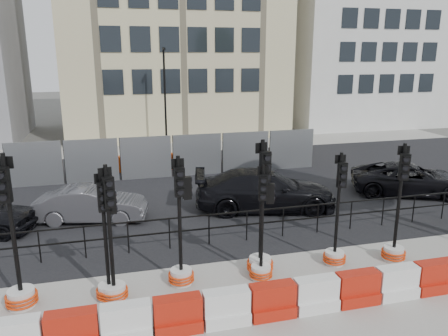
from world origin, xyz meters
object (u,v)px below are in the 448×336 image
object	(u,v)px
traffic_signal_a	(19,278)
traffic_signal_d	(181,255)
traffic_signal_h	(395,238)
car_c	(265,190)

from	to	relation	value
traffic_signal_a	traffic_signal_d	bearing A→B (deg)	13.44
traffic_signal_h	car_c	distance (m)	5.30
traffic_signal_a	traffic_signal_d	world-z (taller)	traffic_signal_a
traffic_signal_a	traffic_signal_h	size ratio (longest dim) A/B	1.08
traffic_signal_d	traffic_signal_h	distance (m)	5.99
traffic_signal_a	traffic_signal_h	world-z (taller)	traffic_signal_a
traffic_signal_a	car_c	distance (m)	9.00
traffic_signal_a	car_c	size ratio (longest dim) A/B	0.66
traffic_signal_a	traffic_signal_h	bearing A→B (deg)	11.15
traffic_signal_d	car_c	bearing A→B (deg)	47.72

